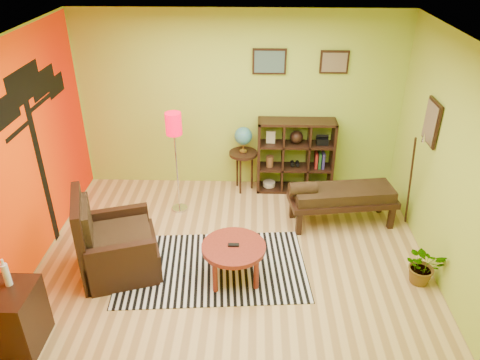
{
  "coord_description": "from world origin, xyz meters",
  "views": [
    {
      "loc": [
        0.25,
        -4.64,
        3.86
      ],
      "look_at": [
        0.08,
        0.42,
        1.05
      ],
      "focal_mm": 35.0,
      "sensor_mm": 36.0,
      "label": 1
    }
  ],
  "objects_px": {
    "floor_lamp": "(174,133)",
    "potted_plant": "(423,269)",
    "armchair": "(114,248)",
    "cube_shelf": "(296,156)",
    "globe_table": "(243,143)",
    "coffee_table": "(234,250)",
    "side_cabinet": "(8,318)",
    "bench": "(340,196)"
  },
  "relations": [
    {
      "from": "floor_lamp",
      "to": "potted_plant",
      "type": "height_order",
      "value": "floor_lamp"
    },
    {
      "from": "armchair",
      "to": "cube_shelf",
      "type": "xyz_separation_m",
      "value": [
        2.37,
        2.1,
        0.27
      ]
    },
    {
      "from": "potted_plant",
      "to": "globe_table",
      "type": "bearing_deg",
      "value": 135.62
    },
    {
      "from": "armchair",
      "to": "floor_lamp",
      "type": "height_order",
      "value": "floor_lamp"
    },
    {
      "from": "floor_lamp",
      "to": "globe_table",
      "type": "distance_m",
      "value": 1.23
    },
    {
      "from": "globe_table",
      "to": "cube_shelf",
      "type": "distance_m",
      "value": 0.87
    },
    {
      "from": "coffee_table",
      "to": "side_cabinet",
      "type": "relative_size",
      "value": 0.75
    },
    {
      "from": "potted_plant",
      "to": "cube_shelf",
      "type": "bearing_deg",
      "value": 122.15
    },
    {
      "from": "coffee_table",
      "to": "globe_table",
      "type": "bearing_deg",
      "value": 88.55
    },
    {
      "from": "coffee_table",
      "to": "armchair",
      "type": "height_order",
      "value": "armchair"
    },
    {
      "from": "armchair",
      "to": "globe_table",
      "type": "height_order",
      "value": "armchair"
    },
    {
      "from": "globe_table",
      "to": "bench",
      "type": "relative_size",
      "value": 0.69
    },
    {
      "from": "coffee_table",
      "to": "potted_plant",
      "type": "height_order",
      "value": "coffee_table"
    },
    {
      "from": "armchair",
      "to": "floor_lamp",
      "type": "bearing_deg",
      "value": 67.82
    },
    {
      "from": "coffee_table",
      "to": "potted_plant",
      "type": "bearing_deg",
      "value": -0.37
    },
    {
      "from": "armchair",
      "to": "globe_table",
      "type": "bearing_deg",
      "value": 53.47
    },
    {
      "from": "potted_plant",
      "to": "armchair",
      "type": "bearing_deg",
      "value": 178.41
    },
    {
      "from": "armchair",
      "to": "cube_shelf",
      "type": "height_order",
      "value": "cube_shelf"
    },
    {
      "from": "floor_lamp",
      "to": "coffee_table",
      "type": "bearing_deg",
      "value": -59.47
    },
    {
      "from": "coffee_table",
      "to": "bench",
      "type": "relative_size",
      "value": 0.49
    },
    {
      "from": "bench",
      "to": "potted_plant",
      "type": "height_order",
      "value": "bench"
    },
    {
      "from": "coffee_table",
      "to": "globe_table",
      "type": "xyz_separation_m",
      "value": [
        0.05,
        2.16,
        0.42
      ]
    },
    {
      "from": "armchair",
      "to": "coffee_table",
      "type": "bearing_deg",
      "value": -3.46
    },
    {
      "from": "side_cabinet",
      "to": "floor_lamp",
      "type": "xyz_separation_m",
      "value": [
        1.32,
        2.65,
        0.9
      ]
    },
    {
      "from": "floor_lamp",
      "to": "potted_plant",
      "type": "bearing_deg",
      "value": -25.81
    },
    {
      "from": "side_cabinet",
      "to": "floor_lamp",
      "type": "relative_size",
      "value": 0.66
    },
    {
      "from": "floor_lamp",
      "to": "bench",
      "type": "bearing_deg",
      "value": -6.87
    },
    {
      "from": "cube_shelf",
      "to": "globe_table",
      "type": "bearing_deg",
      "value": -178.02
    },
    {
      "from": "globe_table",
      "to": "bench",
      "type": "bearing_deg",
      "value": -33.48
    },
    {
      "from": "armchair",
      "to": "side_cabinet",
      "type": "height_order",
      "value": "armchair"
    },
    {
      "from": "coffee_table",
      "to": "globe_table",
      "type": "relative_size",
      "value": 0.71
    },
    {
      "from": "cube_shelf",
      "to": "floor_lamp",
      "type": "bearing_deg",
      "value": -159.48
    },
    {
      "from": "side_cabinet",
      "to": "bench",
      "type": "relative_size",
      "value": 0.65
    },
    {
      "from": "coffee_table",
      "to": "side_cabinet",
      "type": "xyz_separation_m",
      "value": [
        -2.22,
        -1.12,
        -0.05
      ]
    },
    {
      "from": "coffee_table",
      "to": "bench",
      "type": "bearing_deg",
      "value": 40.44
    },
    {
      "from": "coffee_table",
      "to": "side_cabinet",
      "type": "height_order",
      "value": "side_cabinet"
    },
    {
      "from": "floor_lamp",
      "to": "bench",
      "type": "height_order",
      "value": "floor_lamp"
    },
    {
      "from": "armchair",
      "to": "potted_plant",
      "type": "relative_size",
      "value": 2.24
    },
    {
      "from": "side_cabinet",
      "to": "bench",
      "type": "xyz_separation_m",
      "value": [
        3.67,
        2.36,
        0.09
      ]
    },
    {
      "from": "cube_shelf",
      "to": "bench",
      "type": "distance_m",
      "value": 1.12
    },
    {
      "from": "globe_table",
      "to": "floor_lamp",
      "type": "bearing_deg",
      "value": -146.03
    },
    {
      "from": "armchair",
      "to": "floor_lamp",
      "type": "xyz_separation_m",
      "value": [
        0.58,
        1.43,
        0.93
      ]
    }
  ]
}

